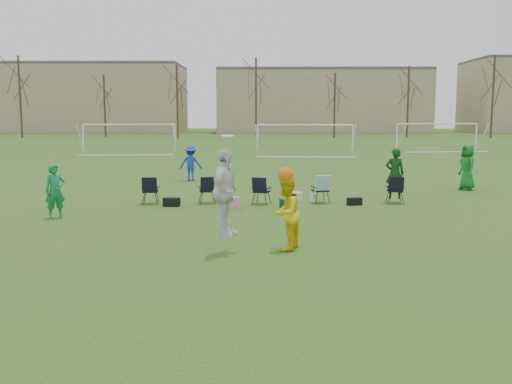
{
  "coord_description": "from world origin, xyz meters",
  "views": [
    {
      "loc": [
        0.49,
        -12.0,
        3.1
      ],
      "look_at": [
        0.41,
        1.77,
        1.25
      ],
      "focal_mm": 40.0,
      "sensor_mm": 36.0,
      "label": 1
    }
  ],
  "objects_px": {
    "center_contest": "(254,202)",
    "fielder_green_far": "(467,167)",
    "goal_right": "(437,129)",
    "goal_mid": "(305,131)",
    "goal_left": "(129,130)",
    "fielder_blue": "(191,163)",
    "fielder_green_near": "(55,191)"
  },
  "relations": [
    {
      "from": "goal_mid",
      "to": "fielder_blue",
      "type": "bearing_deg",
      "value": -108.0
    },
    {
      "from": "fielder_blue",
      "to": "center_contest",
      "type": "bearing_deg",
      "value": 104.48
    },
    {
      "from": "fielder_blue",
      "to": "fielder_green_near",
      "type": "bearing_deg",
      "value": 76.1
    },
    {
      "from": "fielder_green_far",
      "to": "center_contest",
      "type": "height_order",
      "value": "center_contest"
    },
    {
      "from": "goal_left",
      "to": "goal_right",
      "type": "bearing_deg",
      "value": 3.75
    },
    {
      "from": "fielder_blue",
      "to": "fielder_green_far",
      "type": "height_order",
      "value": "fielder_green_far"
    },
    {
      "from": "fielder_blue",
      "to": "goal_mid",
      "type": "relative_size",
      "value": 0.23
    },
    {
      "from": "fielder_blue",
      "to": "center_contest",
      "type": "distance_m",
      "value": 14.77
    },
    {
      "from": "fielder_blue",
      "to": "fielder_green_far",
      "type": "xyz_separation_m",
      "value": [
        12.01,
        -3.35,
        0.12
      ]
    },
    {
      "from": "fielder_green_near",
      "to": "fielder_blue",
      "type": "xyz_separation_m",
      "value": [
        2.91,
        10.12,
        0.01
      ]
    },
    {
      "from": "center_contest",
      "to": "goal_mid",
      "type": "bearing_deg",
      "value": 83.35
    },
    {
      "from": "center_contest",
      "to": "fielder_green_far",
      "type": "bearing_deg",
      "value": 51.36
    },
    {
      "from": "center_contest",
      "to": "goal_right",
      "type": "height_order",
      "value": "center_contest"
    },
    {
      "from": "fielder_blue",
      "to": "goal_left",
      "type": "xyz_separation_m",
      "value": [
        -7.2,
        18.82,
        1.09
      ]
    },
    {
      "from": "fielder_green_near",
      "to": "goal_right",
      "type": "distance_m",
      "value": 39.46
    },
    {
      "from": "goal_left",
      "to": "fielder_blue",
      "type": "bearing_deg",
      "value": -74.05
    },
    {
      "from": "fielder_blue",
      "to": "goal_right",
      "type": "relative_size",
      "value": 0.23
    },
    {
      "from": "fielder_green_near",
      "to": "center_contest",
      "type": "bearing_deg",
      "value": -67.92
    },
    {
      "from": "fielder_green_near",
      "to": "goal_mid",
      "type": "distance_m",
      "value": 28.65
    },
    {
      "from": "fielder_green_far",
      "to": "goal_left",
      "type": "bearing_deg",
      "value": -146.54
    },
    {
      "from": "goal_right",
      "to": "fielder_green_near",
      "type": "bearing_deg",
      "value": -131.38
    },
    {
      "from": "goal_mid",
      "to": "goal_left",
      "type": "bearing_deg",
      "value": 175.87
    },
    {
      "from": "fielder_green_near",
      "to": "center_contest",
      "type": "height_order",
      "value": "center_contest"
    },
    {
      "from": "fielder_blue",
      "to": "goal_left",
      "type": "relative_size",
      "value": 0.23
    },
    {
      "from": "goal_left",
      "to": "goal_mid",
      "type": "distance_m",
      "value": 14.14
    },
    {
      "from": "fielder_green_near",
      "to": "goal_mid",
      "type": "height_order",
      "value": "goal_mid"
    },
    {
      "from": "fielder_green_far",
      "to": "goal_right",
      "type": "distance_m",
      "value": 27.05
    },
    {
      "from": "fielder_green_near",
      "to": "fielder_blue",
      "type": "distance_m",
      "value": 10.53
    },
    {
      "from": "fielder_blue",
      "to": "goal_right",
      "type": "distance_m",
      "value": 29.58
    },
    {
      "from": "goal_right",
      "to": "goal_left",
      "type": "bearing_deg",
      "value": -179.25
    },
    {
      "from": "goal_left",
      "to": "goal_mid",
      "type": "xyz_separation_m",
      "value": [
        14.0,
        -2.0,
        0.0
      ]
    },
    {
      "from": "goal_right",
      "to": "goal_mid",
      "type": "bearing_deg",
      "value": -161.43
    }
  ]
}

